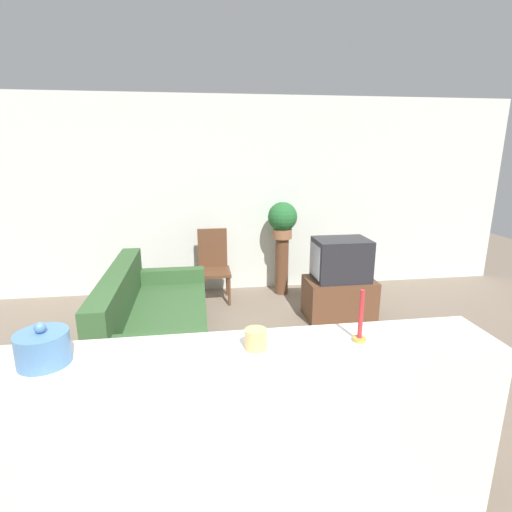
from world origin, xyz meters
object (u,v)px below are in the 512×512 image
Objects in this scene: potted_plant at (283,219)px; decorative_bowl at (43,348)px; couch at (154,327)px; television at (341,259)px; wooden_chair at (213,263)px.

potted_plant reaches higher than decorative_bowl.
couch is 2.07m from decorative_bowl.
television is 2.66× the size of decorative_bowl.
couch is at bearing 81.77° from decorative_bowl.
potted_plant reaches higher than couch.
wooden_chair is at bearing 66.57° from couch.
decorative_bowl reaches higher than television.
decorative_bowl reaches higher than couch.
television is 1.11m from potted_plant.
potted_plant reaches higher than television.
potted_plant is at bearing 4.86° from wooden_chair.
decorative_bowl is (-1.88, -3.46, 0.03)m from potted_plant.
couch is 2.00× the size of wooden_chair.
television is (2.12, 0.65, 0.43)m from couch.
decorative_bowl is (-0.27, -1.89, 0.80)m from couch.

